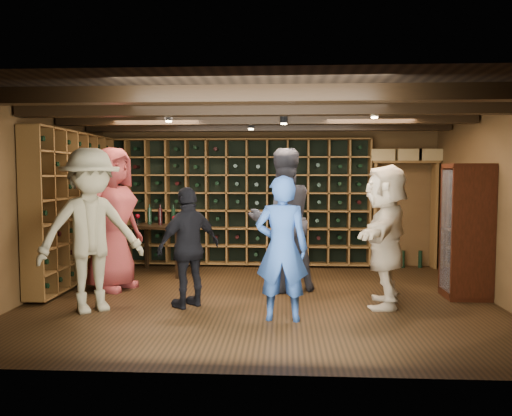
# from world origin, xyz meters

# --- Properties ---
(ground) EXTENTS (6.00, 6.00, 0.00)m
(ground) POSITION_xyz_m (0.00, 0.00, 0.00)
(ground) COLOR black
(ground) RESTS_ON ground
(room_shell) EXTENTS (6.00, 6.00, 6.00)m
(room_shell) POSITION_xyz_m (0.00, 0.05, 2.42)
(room_shell) COLOR #51371B
(room_shell) RESTS_ON ground
(wine_rack_back) EXTENTS (4.65, 0.30, 2.20)m
(wine_rack_back) POSITION_xyz_m (-0.52, 2.33, 1.15)
(wine_rack_back) COLOR brown
(wine_rack_back) RESTS_ON ground
(wine_rack_left) EXTENTS (0.30, 2.65, 2.20)m
(wine_rack_left) POSITION_xyz_m (-2.83, 0.82, 1.15)
(wine_rack_left) COLOR brown
(wine_rack_left) RESTS_ON ground
(crate_shelf) EXTENTS (1.20, 0.32, 2.07)m
(crate_shelf) POSITION_xyz_m (2.41, 2.32, 1.57)
(crate_shelf) COLOR brown
(crate_shelf) RESTS_ON ground
(display_cabinet) EXTENTS (0.55, 0.50, 1.75)m
(display_cabinet) POSITION_xyz_m (2.71, 0.20, 0.86)
(display_cabinet) COLOR black
(display_cabinet) RESTS_ON ground
(man_blue_shirt) EXTENTS (0.61, 0.42, 1.63)m
(man_blue_shirt) POSITION_xyz_m (0.28, -0.95, 0.82)
(man_blue_shirt) COLOR navy
(man_blue_shirt) RESTS_ON ground
(man_grey_suit) EXTENTS (1.18, 1.06, 2.00)m
(man_grey_suit) POSITION_xyz_m (0.28, 0.49, 1.00)
(man_grey_suit) COLOR black
(man_grey_suit) RESTS_ON ground
(guest_red_floral) EXTENTS (0.95, 1.15, 2.02)m
(guest_red_floral) POSITION_xyz_m (-2.13, 0.43, 1.01)
(guest_red_floral) COLOR maroon
(guest_red_floral) RESTS_ON ground
(guest_woman_black) EXTENTS (0.88, 0.87, 1.49)m
(guest_woman_black) POSITION_xyz_m (-0.86, -0.45, 0.75)
(guest_woman_black) COLOR black
(guest_woman_black) RESTS_ON ground
(guest_khaki) EXTENTS (1.44, 1.35, 1.95)m
(guest_khaki) POSITION_xyz_m (-1.99, -0.70, 0.98)
(guest_khaki) COLOR #7C7556
(guest_khaki) RESTS_ON ground
(guest_beige) EXTENTS (0.92, 1.71, 1.76)m
(guest_beige) POSITION_xyz_m (1.57, -0.25, 0.88)
(guest_beige) COLOR #C0AE8D
(guest_beige) RESTS_ON ground
(tasting_table) EXTENTS (1.19, 0.91, 1.08)m
(tasting_table) POSITION_xyz_m (-1.72, 1.59, 0.72)
(tasting_table) COLOR black
(tasting_table) RESTS_ON ground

